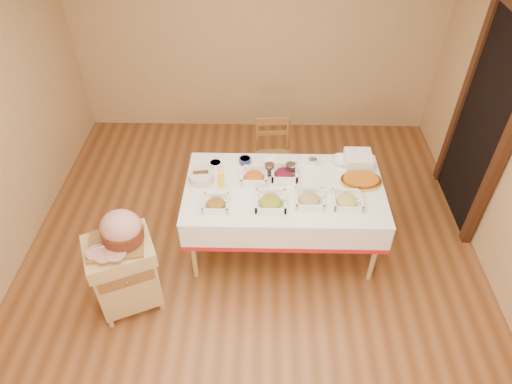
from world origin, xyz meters
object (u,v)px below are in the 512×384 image
at_px(dining_chair, 273,157).
at_px(ham_on_board, 121,231).
at_px(dining_table, 284,200).
at_px(bread_basket, 201,177).
at_px(plate_stack, 358,160).
at_px(preserve_jar_right, 290,169).
at_px(mustard_bottle, 221,178).
at_px(preserve_jar_left, 269,170).
at_px(butcher_cart, 125,271).
at_px(brass_platter, 361,181).

distance_m(dining_chair, ham_on_board, 2.04).
height_order(dining_table, bread_basket, bread_basket).
bearing_deg(dining_table, bread_basket, 173.70).
bearing_deg(plate_stack, ham_on_board, -152.72).
height_order(preserve_jar_right, mustard_bottle, mustard_bottle).
distance_m(preserve_jar_left, plate_stack, 0.86).
relative_size(butcher_cart, dining_chair, 0.88).
bearing_deg(brass_platter, plate_stack, 88.65).
relative_size(dining_chair, brass_platter, 2.28).
xyz_separation_m(dining_chair, plate_stack, (0.80, -0.53, 0.38)).
xyz_separation_m(butcher_cart, plate_stack, (2.07, 1.08, 0.39)).
height_order(butcher_cart, preserve_jar_right, preserve_jar_right).
distance_m(butcher_cart, brass_platter, 2.24).
relative_size(bread_basket, brass_platter, 0.61).
height_order(preserve_jar_left, bread_basket, preserve_jar_left).
height_order(ham_on_board, preserve_jar_right, ham_on_board).
bearing_deg(ham_on_board, dining_table, 27.95).
bearing_deg(bread_basket, ham_on_board, -124.76).
xyz_separation_m(dining_table, dining_chair, (-0.09, 0.88, -0.15)).
distance_m(plate_stack, brass_platter, 0.27).
relative_size(ham_on_board, plate_stack, 1.81).
xyz_separation_m(butcher_cart, ham_on_board, (0.05, 0.04, 0.46)).
xyz_separation_m(plate_stack, brass_platter, (-0.01, -0.26, -0.04)).
relative_size(dining_chair, preserve_jar_left, 7.50).
xyz_separation_m(preserve_jar_left, plate_stack, (0.85, 0.16, 0.01)).
height_order(dining_table, butcher_cart, dining_table).
distance_m(dining_chair, plate_stack, 1.03).
height_order(dining_table, preserve_jar_left, preserve_jar_left).
relative_size(dining_table, bread_basket, 7.84).
bearing_deg(dining_table, dining_chair, 95.80).
bearing_deg(butcher_cart, bread_basket, 54.24).
distance_m(dining_chair, preserve_jar_right, 0.79).
xyz_separation_m(preserve_jar_right, bread_basket, (-0.83, -0.11, -0.01)).
distance_m(butcher_cart, preserve_jar_left, 1.57).
distance_m(butcher_cart, plate_stack, 2.36).
bearing_deg(bread_basket, brass_platter, 0.04).
distance_m(dining_table, mustard_bottle, 0.63).
height_order(butcher_cart, ham_on_board, ham_on_board).
relative_size(bread_basket, plate_stack, 0.92).
bearing_deg(brass_platter, mustard_bottle, -176.79).
height_order(dining_table, dining_chair, dining_chair).
bearing_deg(brass_platter, preserve_jar_right, 170.10).
distance_m(butcher_cart, mustard_bottle, 1.16).
distance_m(preserve_jar_right, brass_platter, 0.66).
height_order(dining_chair, bread_basket, same).
xyz_separation_m(dining_chair, mustard_bottle, (-0.48, -0.86, 0.40)).
xyz_separation_m(preserve_jar_left, preserve_jar_right, (0.20, 0.01, 0.00)).
bearing_deg(preserve_jar_left, dining_chair, 85.98).
bearing_deg(mustard_bottle, ham_on_board, -136.02).
xyz_separation_m(butcher_cart, preserve_jar_left, (1.22, 0.92, 0.38)).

